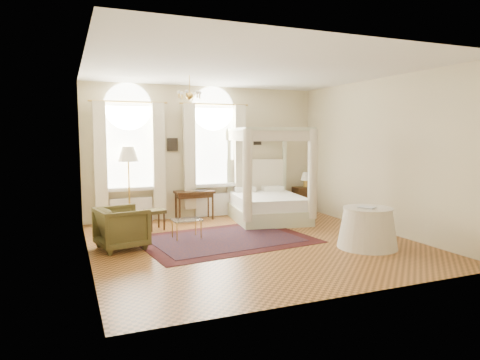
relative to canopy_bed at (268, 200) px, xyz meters
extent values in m
plane|color=#AB6A31|center=(-1.23, -1.88, -0.51)|extent=(6.00, 6.00, 0.00)
plane|color=beige|center=(-1.23, 1.12, 1.14)|extent=(6.00, 0.00, 6.00)
plane|color=beige|center=(-1.23, -4.88, 1.14)|extent=(6.00, 0.00, 6.00)
plane|color=beige|center=(-4.23, -1.88, 1.14)|extent=(0.00, 6.00, 6.00)
plane|color=beige|center=(1.77, -1.88, 1.14)|extent=(0.00, 6.00, 6.00)
plane|color=white|center=(-1.23, -1.88, 2.79)|extent=(6.00, 6.00, 0.00)
cube|color=white|center=(-3.13, 1.09, 1.29)|extent=(1.10, 0.04, 1.90)
cylinder|color=white|center=(-3.13, 1.09, 2.24)|extent=(1.10, 0.04, 1.10)
cube|color=white|center=(-3.13, 1.00, 0.30)|extent=(1.32, 0.24, 0.08)
cube|color=beige|center=(-3.80, 0.92, 1.04)|extent=(0.28, 0.14, 2.60)
cube|color=beige|center=(-2.46, 0.92, 1.04)|extent=(0.28, 0.14, 2.60)
cube|color=white|center=(-3.13, 1.02, -0.21)|extent=(1.00, 0.12, 0.58)
cube|color=white|center=(-1.03, 1.09, 1.29)|extent=(1.10, 0.04, 1.90)
cylinder|color=white|center=(-1.03, 1.09, 2.24)|extent=(1.10, 0.04, 1.10)
cube|color=white|center=(-1.03, 1.00, 0.30)|extent=(1.32, 0.24, 0.08)
cube|color=beige|center=(-1.70, 0.92, 1.04)|extent=(0.28, 0.14, 2.60)
cube|color=beige|center=(-0.36, 0.92, 1.04)|extent=(0.28, 0.14, 2.60)
cube|color=white|center=(-1.03, 1.02, -0.21)|extent=(1.00, 0.12, 0.58)
cylinder|color=gold|center=(-2.13, -0.68, 2.59)|extent=(0.02, 0.02, 0.40)
sphere|color=gold|center=(-2.13, -0.68, 2.37)|extent=(0.16, 0.16, 0.16)
sphere|color=beige|center=(-1.91, -0.68, 2.44)|extent=(0.07, 0.07, 0.07)
sphere|color=beige|center=(-2.02, -0.49, 2.44)|extent=(0.07, 0.07, 0.07)
sphere|color=beige|center=(-2.24, -0.49, 2.44)|extent=(0.07, 0.07, 0.07)
sphere|color=beige|center=(-2.35, -0.68, 2.44)|extent=(0.07, 0.07, 0.07)
sphere|color=beige|center=(-2.24, -0.87, 2.44)|extent=(0.07, 0.07, 0.07)
sphere|color=beige|center=(-2.02, -0.87, 2.44)|extent=(0.07, 0.07, 0.07)
cube|color=black|center=(-2.08, 1.09, 1.34)|extent=(0.26, 0.03, 0.32)
cube|color=black|center=(0.22, 1.09, 1.44)|extent=(0.22, 0.03, 0.26)
cube|color=beige|center=(0.00, 0.01, -0.34)|extent=(1.92, 2.25, 0.35)
cube|color=white|center=(0.00, 0.01, -0.03)|extent=(1.81, 2.14, 0.27)
cube|color=beige|center=(0.15, 0.97, 0.35)|extent=(1.63, 0.32, 1.16)
cube|color=beige|center=(-0.61, 1.07, 0.60)|extent=(0.10, 0.10, 2.22)
cube|color=beige|center=(0.90, 0.84, 0.60)|extent=(0.10, 0.10, 2.22)
cube|color=beige|center=(-0.89, -0.82, 0.60)|extent=(0.10, 0.10, 2.22)
cube|color=beige|center=(0.61, -1.04, 0.60)|extent=(0.10, 0.10, 2.22)
cube|color=beige|center=(0.14, 0.96, 1.70)|extent=(1.63, 0.32, 0.08)
cube|color=beige|center=(-0.14, -0.93, 1.70)|extent=(1.63, 0.32, 0.08)
cube|color=beige|center=(-0.75, 0.13, 1.70)|extent=(0.38, 2.01, 0.08)
cube|color=beige|center=(0.75, -0.10, 1.70)|extent=(0.38, 2.01, 0.08)
cube|color=beige|center=(0.14, 0.96, 1.57)|extent=(1.68, 0.29, 0.27)
cube|color=beige|center=(-0.14, -0.93, 1.57)|extent=(1.68, 0.29, 0.27)
cube|color=beige|center=(-0.75, 0.13, 1.57)|extent=(0.35, 2.06, 0.27)
cube|color=beige|center=(0.75, -0.10, 1.57)|extent=(0.35, 2.06, 0.27)
cylinder|color=beige|center=(-0.89, -0.82, 0.69)|extent=(0.21, 0.21, 2.02)
cylinder|color=beige|center=(0.61, -1.04, 0.69)|extent=(0.21, 0.21, 2.02)
cube|color=#3E2411|center=(1.47, 0.82, -0.18)|extent=(0.47, 0.43, 0.66)
cylinder|color=gold|center=(1.55, 0.82, 0.25)|extent=(0.12, 0.12, 0.20)
cone|color=beige|center=(1.55, 0.82, 0.44)|extent=(0.28, 0.28, 0.22)
cube|color=#3E2411|center=(-1.63, 0.79, 0.17)|extent=(0.95, 0.50, 0.06)
cube|color=#3E2411|center=(-1.63, 0.79, 0.09)|extent=(0.86, 0.41, 0.09)
cylinder|color=#3E2411|center=(-2.05, 0.98, -0.18)|extent=(0.05, 0.05, 0.66)
cylinder|color=#3E2411|center=(-1.22, 0.98, -0.18)|extent=(0.05, 0.05, 0.66)
cylinder|color=#3E2411|center=(-2.05, 0.60, -0.18)|extent=(0.05, 0.05, 0.66)
cylinder|color=#3E2411|center=(-1.22, 0.60, -0.18)|extent=(0.05, 0.05, 0.66)
imported|color=black|center=(-1.52, 0.73, 0.21)|extent=(0.39, 0.31, 0.03)
cube|color=#4A3F1F|center=(-2.76, 0.00, -0.10)|extent=(0.46, 0.46, 0.08)
cylinder|color=#3E2411|center=(-2.88, -0.18, -0.33)|extent=(0.04, 0.04, 0.37)
cylinder|color=#3E2411|center=(-2.59, -0.12, -0.33)|extent=(0.04, 0.04, 0.37)
cylinder|color=#3E2411|center=(-2.93, 0.11, -0.33)|extent=(0.04, 0.04, 0.37)
cylinder|color=#3E2411|center=(-2.65, 0.17, -0.33)|extent=(0.04, 0.04, 0.37)
imported|color=#4A421F|center=(-3.63, -1.36, -0.12)|extent=(1.01, 0.99, 0.78)
cube|color=silver|center=(-2.34, -1.07, -0.13)|extent=(0.60, 0.43, 0.02)
cylinder|color=gold|center=(-2.58, -1.24, -0.32)|extent=(0.02, 0.02, 0.38)
cylinder|color=gold|center=(-2.08, -1.22, -0.32)|extent=(0.02, 0.02, 0.38)
cylinder|color=gold|center=(-2.59, -0.92, -0.32)|extent=(0.02, 0.02, 0.38)
cylinder|color=gold|center=(-2.10, -0.89, -0.32)|extent=(0.02, 0.02, 0.38)
cylinder|color=gold|center=(-3.20, 0.82, -0.50)|extent=(0.32, 0.32, 0.03)
cylinder|color=gold|center=(-3.20, 0.82, 0.28)|extent=(0.04, 0.04, 1.59)
cone|color=beige|center=(-3.20, 0.82, 1.13)|extent=(0.47, 0.47, 0.34)
cube|color=#3E0E10|center=(-1.65, -1.44, -0.51)|extent=(3.58, 2.77, 0.01)
cube|color=black|center=(-1.65, -1.44, -0.50)|extent=(3.00, 2.19, 0.01)
cone|color=beige|center=(0.59, -3.00, -0.16)|extent=(1.10, 1.10, 0.71)
cylinder|color=beige|center=(0.59, -3.00, 0.22)|extent=(0.90, 0.90, 0.04)
imported|color=black|center=(0.43, -3.10, 0.25)|extent=(0.32, 0.35, 0.03)
camera|label=1|loc=(-4.55, -9.31, 1.57)|focal=32.00mm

